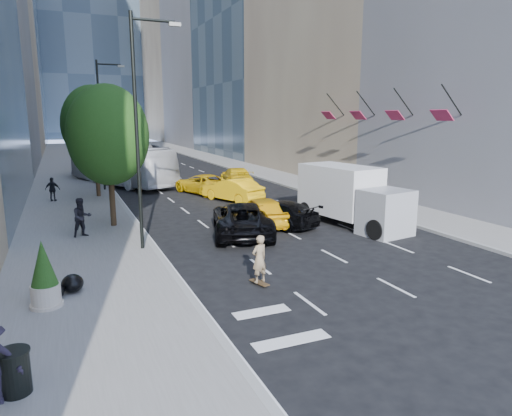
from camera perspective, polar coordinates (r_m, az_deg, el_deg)
name	(u,v)px	position (r m, az deg, el deg)	size (l,w,h in m)	color
ground	(314,259)	(19.65, 7.24, -6.33)	(160.00, 160.00, 0.00)	black
sidewalk_left	(69,179)	(46.47, -22.32, 3.33)	(6.00, 120.00, 0.15)	slate
sidewalk_right	(255,170)	(50.41, -0.17, 4.76)	(4.00, 120.00, 0.15)	slate
tower_right_far	(191,36)	(119.89, -8.12, 20.51)	(20.00, 24.00, 50.00)	#7A6754
lamp_near	(140,120)	(20.35, -14.26, 10.67)	(2.13, 0.22, 10.00)	black
lamp_far	(102,118)	(38.23, -18.64, 10.65)	(2.13, 0.22, 10.00)	black
tree_near	(108,135)	(25.22, -17.99, 8.64)	(4.20, 4.20, 7.46)	black
tree_mid	(94,125)	(35.17, -19.61, 9.75)	(4.50, 4.50, 7.99)	black
tree_far	(85,130)	(48.16, -20.62, 9.15)	(3.90, 3.90, 6.92)	black
traffic_signal	(89,131)	(56.20, -20.19, 9.02)	(2.48, 0.53, 5.20)	black
facade_flags	(377,112)	(32.99, 14.89, 11.47)	(1.85, 13.30, 2.05)	black
skateboarder	(259,262)	(16.32, 0.42, -6.77)	(0.63, 0.42, 1.74)	#7E6B4F
black_sedan_lincoln	(242,219)	(23.17, -1.78, -1.33)	(2.79, 6.06, 1.68)	black
black_sedan_mercedes	(278,213)	(25.07, 2.81, -0.67)	(1.98, 4.87, 1.41)	black
taxi_a	(263,211)	(25.26, 0.82, -0.34)	(1.89, 4.70, 1.60)	#FFB50D
taxi_b	(232,190)	(32.46, -2.98, 2.31)	(1.71, 4.91, 1.62)	yellow
taxi_c	(203,184)	(35.92, -6.66, 3.04)	(2.49, 5.39, 1.50)	#DDAD0B
taxi_d	(236,177)	(39.29, -2.47, 3.91)	(2.26, 5.56, 1.61)	yellow
city_bus	(121,164)	(41.71, -16.57, 5.26)	(3.03, 12.94, 3.60)	silver
box_truck	(351,196)	(25.60, 11.78, 1.49)	(3.45, 7.05, 3.23)	silver
pedestrian_a	(82,217)	(23.76, -20.95, -1.11)	(0.93, 0.73, 1.92)	black
pedestrian_b	(53,189)	(34.46, -24.08, 2.14)	(0.98, 0.41, 1.67)	black
trash_can	(15,373)	(11.49, -27.91, -17.76)	(0.63, 0.63, 0.94)	black
planter_shrub	(44,275)	(15.59, -24.97, -7.64)	(0.88, 0.88, 2.12)	beige
garbage_bags	(65,287)	(16.52, -22.73, -9.04)	(1.23, 1.19, 0.61)	black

